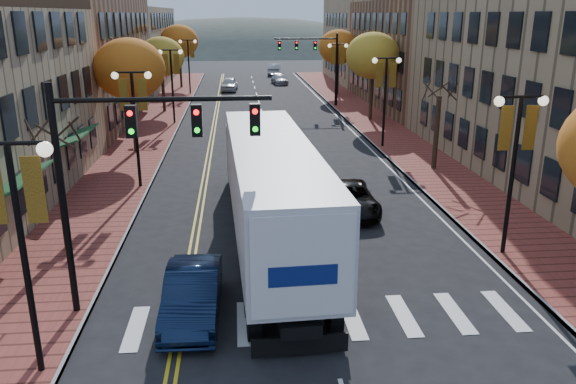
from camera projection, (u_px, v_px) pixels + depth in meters
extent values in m
plane|color=black|center=(334.00, 358.00, 14.92)|extent=(200.00, 200.00, 0.00)
cube|color=brown|center=(154.00, 127.00, 44.93)|extent=(4.00, 85.00, 0.15)
cube|color=brown|center=(374.00, 123.00, 46.53)|extent=(4.00, 85.00, 0.15)
cube|color=brown|center=(56.00, 55.00, 45.90)|extent=(12.00, 24.00, 11.00)
cube|color=#9E8966|center=(117.00, 48.00, 69.85)|extent=(12.00, 26.00, 9.50)
cube|color=brown|center=(449.00, 54.00, 54.89)|extent=(15.00, 24.00, 10.00)
cube|color=#9E8966|center=(389.00, 39.00, 75.62)|extent=(15.00, 20.00, 11.00)
cylinder|color=#382619|center=(62.00, 195.00, 21.03)|extent=(0.28, 0.28, 4.20)
cylinder|color=#382619|center=(133.00, 114.00, 36.10)|extent=(0.28, 0.28, 4.90)
ellipsoid|color=orange|center=(130.00, 69.00, 35.24)|extent=(4.48, 4.48, 3.81)
cylinder|color=#382619|center=(163.00, 86.00, 51.34)|extent=(0.28, 0.28, 4.55)
ellipsoid|color=gold|center=(161.00, 57.00, 50.54)|extent=(4.16, 4.16, 3.54)
cylinder|color=#382619|center=(180.00, 66.00, 68.35)|extent=(0.28, 0.28, 5.04)
ellipsoid|color=orange|center=(179.00, 41.00, 67.45)|extent=(4.61, 4.61, 3.92)
cylinder|color=#382619|center=(436.00, 133.00, 32.11)|extent=(0.28, 0.28, 4.20)
cylinder|color=#382619|center=(371.00, 90.00, 47.19)|extent=(0.28, 0.28, 4.90)
ellipsoid|color=gold|center=(373.00, 56.00, 46.32)|extent=(4.48, 4.48, 3.81)
cylinder|color=#382619|center=(338.00, 72.00, 62.39)|extent=(0.28, 0.28, 4.76)
ellipsoid|color=orange|center=(338.00, 47.00, 61.55)|extent=(4.35, 4.35, 3.70)
cylinder|color=black|center=(26.00, 267.00, 13.34)|extent=(0.16, 0.16, 6.00)
cylinder|color=black|center=(6.00, 143.00, 12.43)|extent=(1.60, 0.10, 0.10)
sphere|color=#FFF2CC|center=(45.00, 149.00, 12.55)|extent=(0.36, 0.36, 0.36)
cube|color=orange|center=(34.00, 190.00, 12.81)|extent=(0.45, 0.03, 1.60)
cylinder|color=black|center=(136.00, 132.00, 28.52)|extent=(0.16, 0.16, 6.00)
cylinder|color=black|center=(131.00, 72.00, 27.62)|extent=(1.60, 0.10, 0.10)
sphere|color=#FFF2CC|center=(115.00, 76.00, 27.59)|extent=(0.36, 0.36, 0.36)
sphere|color=#FFF2CC|center=(148.00, 75.00, 27.73)|extent=(0.36, 0.36, 0.36)
cube|color=orange|center=(124.00, 95.00, 27.91)|extent=(0.45, 0.03, 1.60)
cube|color=orange|center=(142.00, 95.00, 27.99)|extent=(0.45, 0.03, 1.60)
cylinder|color=black|center=(172.00, 88.00, 45.60)|extent=(0.16, 0.16, 6.00)
cylinder|color=black|center=(170.00, 50.00, 44.70)|extent=(1.60, 0.10, 0.10)
sphere|color=#FFF2CC|center=(160.00, 52.00, 44.67)|extent=(0.36, 0.36, 0.36)
sphere|color=#FFF2CC|center=(180.00, 52.00, 44.81)|extent=(0.36, 0.36, 0.36)
cube|color=orange|center=(165.00, 64.00, 44.99)|extent=(0.45, 0.03, 1.60)
cube|color=orange|center=(177.00, 64.00, 45.07)|extent=(0.45, 0.03, 1.60)
cylinder|color=black|center=(189.00, 68.00, 62.68)|extent=(0.16, 0.16, 6.00)
cylinder|color=black|center=(188.00, 40.00, 61.78)|extent=(1.60, 0.10, 0.10)
sphere|color=#FFF2CC|center=(180.00, 41.00, 61.75)|extent=(0.36, 0.36, 0.36)
sphere|color=#FFF2CC|center=(195.00, 41.00, 61.89)|extent=(0.36, 0.36, 0.36)
cube|color=orange|center=(184.00, 50.00, 62.07)|extent=(0.45, 0.03, 1.60)
cube|color=orange|center=(192.00, 50.00, 62.15)|extent=(0.45, 0.03, 1.60)
cylinder|color=black|center=(512.00, 180.00, 20.36)|extent=(0.16, 0.16, 6.00)
cylinder|color=black|center=(522.00, 97.00, 19.45)|extent=(1.60, 0.10, 0.10)
sphere|color=#FFF2CC|center=(499.00, 101.00, 19.43)|extent=(0.36, 0.36, 0.36)
sphere|color=#FFF2CC|center=(543.00, 101.00, 19.57)|extent=(0.36, 0.36, 0.36)
cube|color=orange|center=(506.00, 128.00, 19.75)|extent=(0.45, 0.03, 1.60)
cube|color=orange|center=(530.00, 128.00, 19.83)|extent=(0.45, 0.03, 1.60)
cylinder|color=black|center=(385.00, 104.00, 37.44)|extent=(0.16, 0.16, 6.00)
cylinder|color=black|center=(387.00, 58.00, 36.53)|extent=(1.60, 0.10, 0.10)
sphere|color=#FFF2CC|center=(375.00, 60.00, 36.51)|extent=(0.36, 0.36, 0.36)
sphere|color=#FFF2CC|center=(399.00, 60.00, 36.65)|extent=(0.36, 0.36, 0.36)
cube|color=orange|center=(379.00, 75.00, 36.83)|extent=(0.45, 0.03, 1.60)
cube|color=orange|center=(393.00, 75.00, 36.91)|extent=(0.45, 0.03, 1.60)
cylinder|color=black|center=(337.00, 76.00, 54.52)|extent=(0.16, 0.16, 6.00)
cylinder|color=black|center=(338.00, 44.00, 53.61)|extent=(1.60, 0.10, 0.10)
sphere|color=#FFF2CC|center=(330.00, 46.00, 53.59)|extent=(0.36, 0.36, 0.36)
sphere|color=#FFF2CC|center=(346.00, 46.00, 53.73)|extent=(0.36, 0.36, 0.36)
cube|color=orange|center=(333.00, 56.00, 53.91)|extent=(0.45, 0.03, 1.60)
cube|color=orange|center=(342.00, 56.00, 53.99)|extent=(0.45, 0.03, 1.60)
cylinder|color=black|center=(64.00, 206.00, 16.05)|extent=(0.20, 0.20, 7.00)
cylinder|color=black|center=(163.00, 99.00, 15.40)|extent=(6.00, 0.14, 0.14)
cube|color=black|center=(131.00, 122.00, 15.51)|extent=(0.30, 0.25, 0.90)
sphere|color=#FF0C0C|center=(130.00, 113.00, 15.30)|extent=(0.16, 0.16, 0.16)
cube|color=black|center=(197.00, 120.00, 15.66)|extent=(0.30, 0.25, 0.90)
sphere|color=#FF0C0C|center=(196.00, 112.00, 15.46)|extent=(0.16, 0.16, 0.16)
cube|color=black|center=(255.00, 119.00, 15.81)|extent=(0.30, 0.25, 0.90)
sphere|color=#FF0C0C|center=(255.00, 111.00, 15.60)|extent=(0.16, 0.16, 0.16)
cylinder|color=black|center=(336.00, 71.00, 54.36)|extent=(0.20, 0.20, 7.00)
cylinder|color=black|center=(306.00, 39.00, 53.19)|extent=(6.00, 0.14, 0.14)
cube|color=black|center=(315.00, 45.00, 53.45)|extent=(0.30, 0.25, 0.90)
sphere|color=#FF0C0C|center=(315.00, 43.00, 53.24)|extent=(0.16, 0.16, 0.16)
cube|color=black|center=(296.00, 45.00, 53.29)|extent=(0.30, 0.25, 0.90)
sphere|color=#FF0C0C|center=(297.00, 43.00, 53.08)|extent=(0.16, 0.16, 0.16)
cube|color=black|center=(279.00, 45.00, 53.15)|extent=(0.30, 0.25, 0.90)
sphere|color=#FF0C0C|center=(280.00, 43.00, 52.94)|extent=(0.16, 0.16, 0.16)
cube|color=black|center=(272.00, 233.00, 21.01)|extent=(1.67, 14.11, 0.38)
cube|color=silver|center=(272.00, 184.00, 20.44)|extent=(3.40, 14.19, 3.03)
cube|color=black|center=(254.00, 155.00, 28.93)|extent=(2.84, 3.36, 2.71)
cylinder|color=black|center=(254.00, 321.00, 15.66)|extent=(0.42, 1.10, 1.08)
cylinder|color=black|center=(334.00, 316.00, 15.95)|extent=(0.42, 1.10, 1.08)
cylinder|color=black|center=(251.00, 299.00, 16.89)|extent=(0.42, 1.10, 1.08)
cylinder|color=black|center=(325.00, 294.00, 17.18)|extent=(0.42, 1.10, 1.08)
cylinder|color=black|center=(234.00, 186.00, 27.94)|extent=(0.42, 1.10, 1.08)
cylinder|color=black|center=(279.00, 185.00, 28.23)|extent=(0.42, 1.10, 1.08)
cylinder|color=black|center=(232.00, 174.00, 30.19)|extent=(0.42, 1.10, 1.08)
cylinder|color=black|center=(274.00, 172.00, 30.48)|extent=(0.42, 1.10, 1.08)
imported|color=black|center=(193.00, 294.00, 16.77)|extent=(1.67, 4.58, 1.50)
imported|color=black|center=(350.00, 198.00, 25.73)|extent=(2.30, 4.86, 1.34)
imported|color=silver|center=(229.00, 84.00, 66.62)|extent=(2.17, 4.74, 1.58)
imported|color=#A1A1A8|center=(279.00, 79.00, 73.05)|extent=(2.26, 4.37, 1.21)
imported|color=#9E9EA5|center=(274.00, 69.00, 84.05)|extent=(2.30, 5.13, 1.64)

